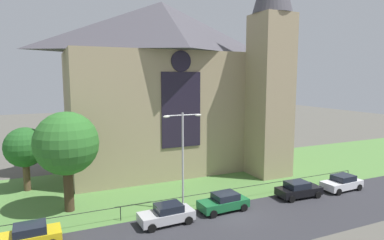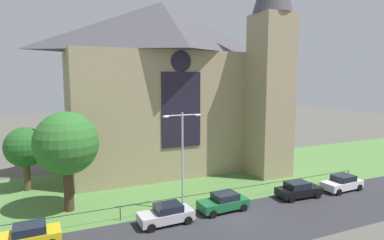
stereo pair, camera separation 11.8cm
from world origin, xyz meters
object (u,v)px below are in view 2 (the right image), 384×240
(parked_car_yellow, at_px, (27,236))
(tree_left_far, at_px, (25,148))
(parked_car_green, at_px, (223,202))
(parked_car_white, at_px, (342,183))
(tree_left_near, at_px, (66,144))
(streetlamp_near, at_px, (182,149))
(parked_car_black, at_px, (298,190))
(church_building, at_px, (170,85))
(parked_car_silver, at_px, (166,214))

(parked_car_yellow, bearing_deg, tree_left_far, -89.50)
(parked_car_yellow, bearing_deg, parked_car_green, 177.92)
(parked_car_white, bearing_deg, tree_left_near, -15.28)
(tree_left_near, bearing_deg, parked_car_yellow, -119.17)
(streetlamp_near, relative_size, parked_car_green, 1.94)
(streetlamp_near, height_order, parked_car_white, streetlamp_near)
(streetlamp_near, distance_m, parked_car_black, 11.99)
(church_building, height_order, tree_left_near, church_building)
(parked_car_black, bearing_deg, tree_left_near, 167.31)
(tree_left_near, xyz_separation_m, parked_car_black, (19.74, -5.44, -4.97))
(parked_car_silver, distance_m, parked_car_black, 13.11)
(tree_left_near, xyz_separation_m, parked_car_yellow, (-2.94, -5.26, -4.97))
(tree_left_near, bearing_deg, parked_car_silver, -40.52)
(tree_left_far, distance_m, parked_car_green, 19.98)
(church_building, distance_m, streetlamp_near, 14.46)
(church_building, bearing_deg, streetlamp_near, -106.14)
(parked_car_yellow, height_order, parked_car_silver, same)
(parked_car_silver, bearing_deg, parked_car_green, -177.94)
(parked_car_black, bearing_deg, tree_left_far, 154.40)
(tree_left_far, bearing_deg, streetlamp_near, -41.63)
(church_building, xyz_separation_m, parked_car_yellow, (-15.46, -14.50, -9.53))
(streetlamp_near, height_order, parked_car_green, streetlamp_near)
(tree_left_near, xyz_separation_m, tree_left_far, (-3.45, 7.06, -1.40))
(church_building, xyz_separation_m, parked_car_silver, (-5.89, -14.91, -9.53))
(parked_car_silver, bearing_deg, tree_left_near, -42.46)
(church_building, xyz_separation_m, parked_car_white, (12.56, -14.91, -9.53))
(church_building, distance_m, parked_car_green, 17.40)
(parked_car_white, bearing_deg, parked_car_black, -5.03)
(parked_car_green, bearing_deg, parked_car_silver, 1.49)
(parked_car_green, height_order, parked_car_white, same)
(tree_left_near, relative_size, parked_car_green, 1.96)
(parked_car_green, bearing_deg, tree_left_far, -41.47)
(parked_car_white, bearing_deg, parked_car_green, -4.13)
(church_building, distance_m, parked_car_yellow, 23.24)
(parked_car_white, bearing_deg, tree_left_far, -26.59)
(tree_left_near, bearing_deg, parked_car_black, -15.40)
(streetlamp_near, height_order, parked_car_yellow, streetlamp_near)
(tree_left_near, distance_m, parked_car_black, 21.07)
(parked_car_yellow, bearing_deg, tree_left_near, -121.08)
(tree_left_near, xyz_separation_m, parked_car_green, (11.83, -5.30, -4.97))
(parked_car_black, distance_m, parked_car_white, 5.35)
(tree_left_far, bearing_deg, church_building, 7.79)
(church_building, distance_m, tree_left_near, 16.22)
(parked_car_black, bearing_deg, streetlamp_near, 174.18)
(parked_car_silver, bearing_deg, parked_car_black, 179.06)
(parked_car_silver, bearing_deg, streetlamp_near, -140.36)
(streetlamp_near, distance_m, parked_car_yellow, 12.61)
(parked_car_green, bearing_deg, parked_car_white, 175.91)
(church_building, bearing_deg, parked_car_white, -49.90)
(church_building, bearing_deg, parked_car_yellow, -136.82)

